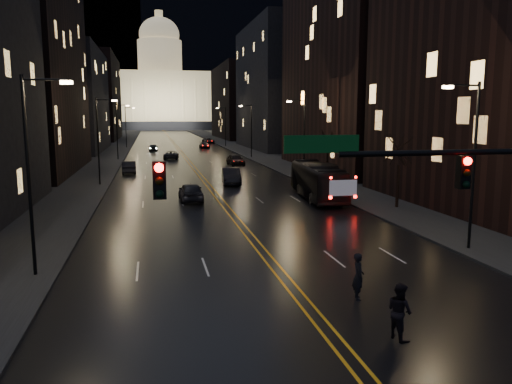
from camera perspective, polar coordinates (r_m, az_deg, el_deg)
ground at (r=16.22m, az=10.55°, el=-18.13°), size 900.00×900.00×0.00m
road at (r=143.61m, az=-9.62°, el=5.81°), size 20.00×320.00×0.02m
sidewalk_left at (r=143.74m, az=-15.23°, el=5.66°), size 8.00×320.00×0.16m
sidewalk_right at (r=144.84m, az=-4.05°, el=5.97°), size 8.00×320.00×0.16m
center_line at (r=143.61m, az=-9.62°, el=5.82°), size 0.62×320.00×0.01m
building_left_mid at (r=69.36m, az=-25.30°, el=13.56°), size 12.00×30.00×28.00m
building_left_far at (r=106.46m, az=-20.43°, el=9.75°), size 12.00×34.00×20.00m
building_left_dist at (r=154.15m, az=-17.84°, el=10.18°), size 12.00×40.00×24.00m
building_right_tall at (r=69.69m, az=11.43°, el=18.34°), size 12.00×30.00×38.00m
building_right_mid at (r=108.79m, az=2.41°, el=11.84°), size 12.00×34.00×26.00m
building_right_dist at (r=155.66m, az=-2.01°, el=10.20°), size 12.00×40.00×22.00m
mountain_ridge at (r=400.14m, az=-5.41°, el=17.11°), size 520.00×60.00×130.00m
capitol at (r=263.56m, az=-10.80°, el=10.84°), size 90.00×50.00×58.50m
streetlamp_right_near at (r=28.65m, az=23.40°, el=3.65°), size 2.13×0.25×9.00m
streetlamp_left_near at (r=23.98m, az=-24.19°, el=2.73°), size 2.13×0.25×9.00m
streetlamp_right_mid at (r=55.85m, az=5.37°, el=6.52°), size 2.13×0.25×9.00m
streetlamp_left_mid at (r=53.61m, az=-17.44°, el=6.06°), size 2.13×0.25×9.00m
streetlamp_right_far at (r=84.96m, az=-0.66°, el=7.35°), size 2.13×0.25×9.00m
streetlamp_left_far at (r=83.50m, az=-15.49°, el=7.00°), size 2.13×0.25×9.00m
streetlamp_right_dist at (r=114.53m, az=-3.60°, el=7.72°), size 2.13×0.25×9.00m
streetlamp_left_dist at (r=113.45m, az=-14.57°, el=7.45°), size 2.13×0.25×9.00m
tree_right_mid at (r=40.05m, az=16.03°, el=4.51°), size 2.40×2.40×6.65m
tree_right_far at (r=54.68m, az=8.18°, el=5.84°), size 2.40×2.40×6.65m
bus at (r=44.04m, az=7.04°, el=1.28°), size 3.66×11.46×3.14m
oncoming_car_a at (r=42.77m, az=-7.45°, el=0.03°), size 2.00×4.78×1.62m
oncoming_car_b at (r=64.40m, az=-14.32°, el=2.76°), size 1.86×4.83×1.57m
oncoming_car_c at (r=83.87m, az=-9.67°, el=4.19°), size 2.81×5.15×1.37m
oncoming_car_d at (r=103.21m, az=-11.66°, el=4.97°), size 1.93×4.52×1.30m
receding_car_a at (r=52.81m, az=-2.85°, el=1.81°), size 2.29×5.32×1.71m
receding_car_b at (r=72.47m, az=-2.34°, el=3.70°), size 2.38×4.96×1.64m
receding_car_c at (r=109.64m, az=-5.92°, el=5.33°), size 2.09×4.72×1.35m
receding_car_d at (r=127.03m, az=-5.46°, el=5.84°), size 2.96×5.44×1.45m
pedestrian_a at (r=20.50m, az=11.62°, el=-9.43°), size 0.57×0.76×1.90m
pedestrian_b at (r=17.42m, az=16.08°, el=-12.94°), size 0.73×1.03×1.91m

